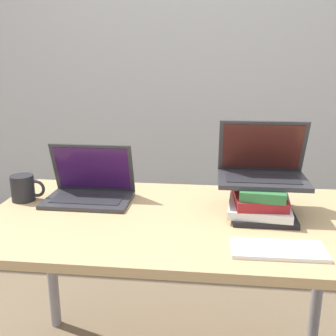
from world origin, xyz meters
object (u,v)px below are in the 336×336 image
book_stack (260,201)px  mug (24,188)px  laptop_on_books (262,169)px  wireless_keyboard (278,249)px  laptop_left (90,189)px

book_stack → mug: 0.92m
laptop_on_books → mug: size_ratio=2.31×
book_stack → wireless_keyboard: 0.29m
wireless_keyboard → mug: 1.00m
book_stack → laptop_left: bearing=173.0°
laptop_on_books → mug: bearing=179.9°
wireless_keyboard → laptop_on_books: bearing=93.2°
laptop_left → mug: 0.26m
laptop_left → book_stack: 0.67m
laptop_on_books → laptop_left: bearing=176.8°
book_stack → laptop_on_books: bearing=84.3°
mug → wireless_keyboard: bearing=-19.3°
laptop_left → book_stack: size_ratio=1.23×
laptop_left → book_stack: laptop_left is taller
book_stack → mug: size_ratio=2.00×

